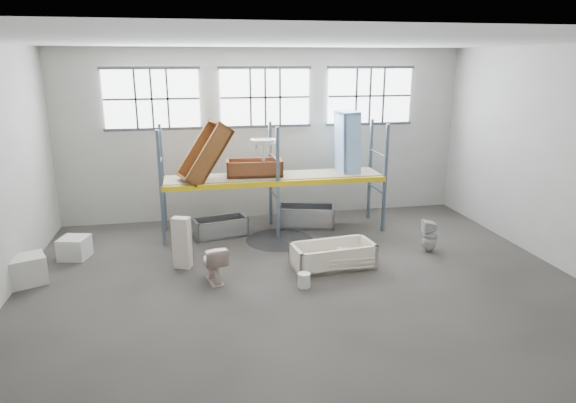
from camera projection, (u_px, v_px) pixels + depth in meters
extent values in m
cube|color=#4D4742|center=(301.00, 284.00, 10.95)|extent=(12.00, 10.00, 0.10)
cube|color=silver|center=(303.00, 38.00, 9.57)|extent=(12.00, 10.00, 0.10)
cube|color=#9F9D94|center=(265.00, 135.00, 15.03)|extent=(12.00, 0.10, 5.00)
cube|color=#BAB6AC|center=(404.00, 264.00, 5.49)|extent=(12.00, 0.10, 5.00)
cube|color=#AAA79E|center=(563.00, 158.00, 11.38)|extent=(0.10, 10.00, 5.00)
cube|color=white|center=(152.00, 99.00, 14.03)|extent=(2.60, 0.04, 1.60)
cube|color=white|center=(265.00, 97.00, 14.62)|extent=(2.60, 0.04, 1.60)
cube|color=white|center=(370.00, 96.00, 15.22)|extent=(2.60, 0.04, 1.60)
cube|color=slate|center=(161.00, 189.00, 12.71)|extent=(0.08, 0.08, 3.00)
cube|color=slate|center=(163.00, 179.00, 13.84)|extent=(0.08, 0.08, 3.00)
cube|color=slate|center=(278.00, 184.00, 13.27)|extent=(0.08, 0.08, 3.00)
cube|color=slate|center=(270.00, 174.00, 14.40)|extent=(0.08, 0.08, 3.00)
cube|color=slate|center=(385.00, 179.00, 13.83)|extent=(0.08, 0.08, 3.00)
cube|color=slate|center=(370.00, 170.00, 14.96)|extent=(0.08, 0.08, 3.00)
cube|color=yellow|center=(278.00, 184.00, 13.27)|extent=(6.00, 0.10, 0.14)
cube|color=yellow|center=(270.00, 174.00, 14.40)|extent=(6.00, 0.10, 0.14)
cube|color=gray|center=(274.00, 176.00, 13.81)|extent=(5.90, 1.10, 0.03)
cylinder|color=black|center=(279.00, 240.00, 13.49)|extent=(1.80, 1.80, 0.00)
cube|color=beige|center=(346.00, 257.00, 11.59)|extent=(0.44, 0.34, 0.38)
imported|color=#C7ABA4|center=(314.00, 260.00, 11.68)|extent=(0.45, 0.45, 0.13)
imported|color=beige|center=(213.00, 263.00, 10.87)|extent=(0.64, 0.91, 0.84)
cube|color=beige|center=(182.00, 243.00, 11.55)|extent=(0.46, 0.38, 1.20)
imported|color=silver|center=(430.00, 236.00, 12.59)|extent=(0.43, 0.42, 0.82)
imported|color=silver|center=(263.00, 160.00, 13.38)|extent=(0.70, 0.55, 0.60)
cylinder|color=silver|center=(304.00, 280.00, 10.64)|extent=(0.27, 0.27, 0.31)
cube|color=beige|center=(27.00, 270.00, 10.78)|extent=(0.91, 0.85, 0.62)
cube|color=beige|center=(75.00, 248.00, 12.19)|extent=(0.77, 0.77, 0.53)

